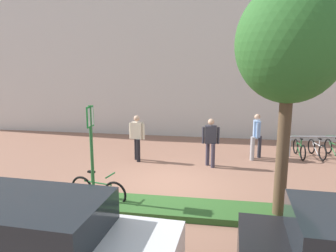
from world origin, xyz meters
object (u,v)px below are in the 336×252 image
tree_sidewalk (290,45)px  bike_rack_cluster (317,148)px  bollard_steel (252,149)px  person_shirt_blue (257,133)px  person_suited_navy (211,139)px  parking_sign_post (91,142)px  bike_at_sign (98,190)px  car_white_hatch (40,246)px  person_shirt_white (137,135)px

tree_sidewalk → bike_rack_cluster: size_ratio=2.54×
tree_sidewalk → bike_rack_cluster: 7.07m
bike_rack_cluster → bollard_steel: bollard_steel is taller
bike_rack_cluster → person_shirt_blue: size_ratio=1.21×
bollard_steel → tree_sidewalk: bearing=-87.8°
bike_rack_cluster → person_suited_navy: bearing=-155.5°
parking_sign_post → tree_sidewalk: bearing=-0.3°
parking_sign_post → bollard_steel: bearing=47.2°
bike_at_sign → bollard_steel: bollard_steel is taller
person_shirt_blue → car_white_hatch: (-4.16, -8.11, -0.23)m
bollard_steel → person_shirt_white: person_shirt_white is taller
bollard_steel → person_shirt_blue: bearing=62.9°
bike_at_sign → car_white_hatch: 3.31m
bike_at_sign → person_shirt_blue: 6.62m
parking_sign_post → person_suited_navy: bearing=52.7°
person_shirt_blue → car_white_hatch: person_shirt_blue is taller
parking_sign_post → person_suited_navy: (2.83, 3.72, -0.71)m
tree_sidewalk → person_shirt_blue: tree_sidewalk is taller
bike_at_sign → person_shirt_blue: (4.48, 4.84, 0.63)m
bike_rack_cluster → car_white_hatch: size_ratio=0.48×
person_suited_navy → person_shirt_blue: 2.14m
person_suited_navy → person_shirt_blue: size_ratio=1.00×
bike_at_sign → bike_rack_cluster: 8.71m
bike_at_sign → person_suited_navy: (2.79, 3.54, 0.63)m
person_shirt_white → person_shirt_blue: 4.54m
bike_at_sign → car_white_hatch: car_white_hatch is taller
parking_sign_post → car_white_hatch: parking_sign_post is taller
bike_at_sign → car_white_hatch: size_ratio=0.38×
person_shirt_blue → parking_sign_post: bearing=-132.0°
car_white_hatch → parking_sign_post: bearing=96.8°
person_suited_navy → bike_at_sign: bearing=-128.2°
tree_sidewalk → bollard_steel: bearing=92.2°
tree_sidewalk → person_suited_navy: (-1.72, 3.74, -3.01)m
tree_sidewalk → person_shirt_blue: bearing=90.3°
parking_sign_post → person_shirt_white: parking_sign_post is taller
parking_sign_post → person_shirt_blue: parking_sign_post is taller
bike_at_sign → car_white_hatch: bearing=-84.4°
bollard_steel → person_shirt_blue: 0.63m
bike_at_sign → bike_rack_cluster: (6.84, 5.39, -0.00)m
person_suited_navy → person_shirt_blue: same height
person_suited_navy → bike_rack_cluster: bearing=24.5°
bike_rack_cluster → person_shirt_white: 7.00m
bollard_steel → car_white_hatch: car_white_hatch is taller
parking_sign_post → bike_at_sign: parking_sign_post is taller
parking_sign_post → person_shirt_blue: (4.53, 5.02, -0.71)m
person_shirt_white → car_white_hatch: size_ratio=0.39×
person_shirt_white → person_shirt_blue: (4.42, 1.06, 0.00)m
parking_sign_post → car_white_hatch: (0.37, -3.09, -0.94)m
tree_sidewalk → parking_sign_post: (-4.55, 0.02, -2.29)m
tree_sidewalk → bike_rack_cluster: tree_sidewalk is taller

